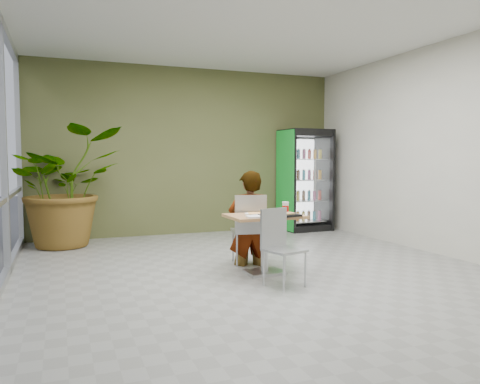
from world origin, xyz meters
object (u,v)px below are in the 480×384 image
at_px(chair_near, 279,241).
at_px(potted_plant, 65,186).
at_px(chair_far, 249,224).
at_px(cafeteria_tray, 280,215).
at_px(beverage_fridge, 305,180).
at_px(seated_woman, 249,229).
at_px(dining_table, 265,232).
at_px(soda_cup, 285,208).

xyz_separation_m(chair_near, potted_plant, (-2.25, 3.48, 0.48)).
height_order(chair_far, cafeteria_tray, chair_far).
xyz_separation_m(chair_near, beverage_fridge, (2.35, 3.63, 0.51)).
height_order(seated_woman, beverage_fridge, beverage_fridge).
relative_size(dining_table, soda_cup, 6.09).
relative_size(chair_far, cafeteria_tray, 2.20).
relative_size(dining_table, potted_plant, 0.46).
bearing_deg(potted_plant, soda_cup, -48.18).
bearing_deg(seated_woman, chair_far, 79.12).
bearing_deg(chair_far, beverage_fridge, -119.75).
bearing_deg(chair_near, potted_plant, 105.94).
bearing_deg(beverage_fridge, cafeteria_tray, -126.49).
distance_m(chair_near, cafeteria_tray, 0.44).
relative_size(seated_woman, beverage_fridge, 0.78).
bearing_deg(dining_table, cafeteria_tray, -63.23).
xyz_separation_m(chair_far, potted_plant, (-2.31, 2.44, 0.43)).
relative_size(dining_table, beverage_fridge, 0.45).
bearing_deg(chair_near, cafeteria_tray, 45.51).
relative_size(chair_far, chair_near, 1.10).
xyz_separation_m(chair_far, soda_cup, (0.30, -0.48, 0.26)).
distance_m(chair_far, chair_near, 1.04).
bearing_deg(dining_table, soda_cup, 2.72).
relative_size(chair_far, soda_cup, 6.38).
bearing_deg(cafeteria_tray, beverage_fridge, 56.59).
bearing_deg(seated_woman, dining_table, 99.92).
height_order(chair_near, soda_cup, soda_cup).
distance_m(seated_woman, potted_plant, 3.37).
bearing_deg(cafeteria_tray, chair_near, -117.48).
xyz_separation_m(chair_near, cafeteria_tray, (0.17, 0.33, 0.25)).
relative_size(chair_far, potted_plant, 0.49).
bearing_deg(chair_near, dining_table, 66.59).
distance_m(chair_far, soda_cup, 0.62).
height_order(cafeteria_tray, potted_plant, potted_plant).
distance_m(dining_table, chair_far, 0.50).
distance_m(dining_table, seated_woman, 0.55).
distance_m(dining_table, beverage_fridge, 3.87).
bearing_deg(potted_plant, chair_far, -46.54).
height_order(seated_woman, potted_plant, potted_plant).
relative_size(chair_near, seated_woman, 0.55).
distance_m(chair_near, potted_plant, 4.17).
bearing_deg(chair_near, chair_far, 69.82).
height_order(chair_near, seated_woman, seated_woman).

